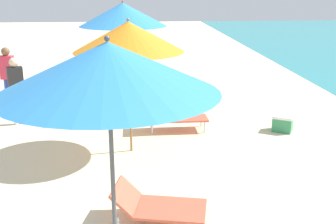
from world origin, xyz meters
The scene contains 9 objects.
umbrella_second centered at (-0.41, 3.74, 2.54)m, with size 2.34×2.34×2.87m.
lounger_second_shoreside centered at (0.14, 4.95, 0.26)m, with size 1.47×0.96×0.55m.
umbrella_third centered at (-0.26, 7.74, 2.39)m, with size 2.19×2.19×2.74m.
lounger_third_shoreside centered at (0.78, 8.95, 0.33)m, with size 1.51×0.59×0.61m.
umbrella_farthest centered at (-0.45, 11.37, 2.57)m, with size 2.45×2.45×2.95m.
lounger_farthest_shoreside centered at (0.34, 12.50, 0.33)m, with size 1.46×0.82×0.67m.
person_walking_near centered at (-3.66, 11.15, 1.06)m, with size 0.38×0.26×1.73m.
person_walking_mid centered at (-3.07, 9.73, 1.02)m, with size 0.42×0.34×1.68m.
cooler_box centered at (3.33, 8.70, 0.19)m, with size 0.57×0.53×0.39m.
Camera 1 is at (-0.12, -0.52, 3.36)m, focal length 44.78 mm.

